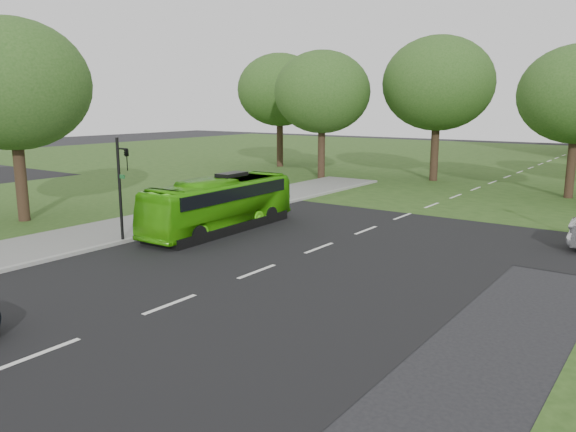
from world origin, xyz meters
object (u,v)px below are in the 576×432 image
object	(u,v)px
tree_park_f	(280,90)
tree_side_near	(12,85)
tree_park_b	(438,84)
bus	(220,204)
tree_park_a	(322,92)
traffic_light	(122,182)

from	to	relation	value
tree_park_f	tree_side_near	size ratio (longest dim) A/B	1.05
tree_park_b	bus	bearing A→B (deg)	-93.86
tree_park_a	tree_side_near	xyz separation A→B (m)	(-3.28, -22.43, 0.00)
tree_park_a	tree_park_f	world-z (taller)	tree_park_f
tree_park_b	traffic_light	distance (m)	27.01
tree_park_f	bus	distance (m)	27.79
tree_park_a	tree_side_near	distance (m)	22.67
tree_side_near	tree_park_b	bearing A→B (deg)	67.57
tree_park_b	tree_side_near	world-z (taller)	tree_park_b
tree_park_a	traffic_light	distance (m)	23.30
tree_park_f	tree_side_near	distance (m)	27.88
tree_park_b	bus	world-z (taller)	tree_park_b
bus	traffic_light	size ratio (longest dim) A/B	1.97
tree_park_a	tree_side_near	bearing A→B (deg)	-98.32
tree_park_b	traffic_light	world-z (taller)	tree_park_b
tree_park_a	tree_side_near	world-z (taller)	tree_side_near
tree_park_b	tree_park_f	world-z (taller)	tree_park_b
tree_park_a	bus	bearing A→B (deg)	-71.55
bus	tree_side_near	bearing A→B (deg)	-158.22
tree_park_f	traffic_light	bearing A→B (deg)	-65.94
tree_side_near	bus	world-z (taller)	tree_side_near
tree_park_a	tree_park_b	xyz separation A→B (m)	(7.61, 3.94, 0.59)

